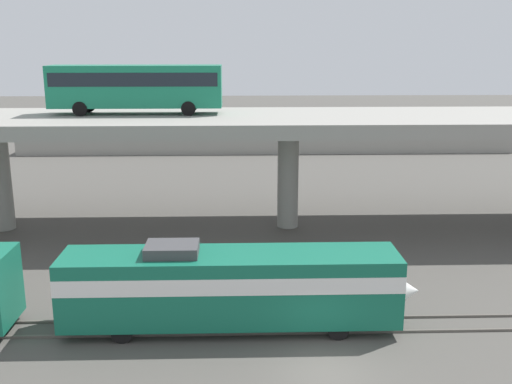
# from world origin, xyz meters

# --- Properties ---
(ground_plane) EXTENTS (260.00, 260.00, 0.00)m
(ground_plane) POSITION_xyz_m (0.00, 0.00, 0.00)
(ground_plane) COLOR #4C4944
(rail_strip_near) EXTENTS (110.00, 0.12, 0.12)m
(rail_strip_near) POSITION_xyz_m (0.00, 3.25, 0.06)
(rail_strip_near) COLOR #59544C
(rail_strip_near) RESTS_ON ground_plane
(rail_strip_far) EXTENTS (110.00, 0.12, 0.12)m
(rail_strip_far) POSITION_xyz_m (0.00, 4.75, 0.06)
(rail_strip_far) COLOR #59544C
(rail_strip_far) RESTS_ON ground_plane
(train_locomotive) EXTENTS (16.57, 3.04, 4.18)m
(train_locomotive) POSITION_xyz_m (-3.19, 4.00, 2.19)
(train_locomotive) COLOR #14664C
(train_locomotive) RESTS_ON ground_plane
(highway_overpass) EXTENTS (96.00, 10.59, 8.11)m
(highway_overpass) POSITION_xyz_m (0.00, 20.00, 7.32)
(highway_overpass) COLOR gray
(highway_overpass) RESTS_ON ground_plane
(transit_bus_on_overpass) EXTENTS (12.00, 2.68, 3.40)m
(transit_bus_on_overpass) POSITION_xyz_m (-10.71, 21.04, 10.17)
(transit_bus_on_overpass) COLOR #197A56
(transit_bus_on_overpass) RESTS_ON highway_overpass
(pier_parking_lot) EXTENTS (59.53, 12.71, 1.65)m
(pier_parking_lot) POSITION_xyz_m (0.00, 55.00, 0.83)
(pier_parking_lot) COLOR gray
(pier_parking_lot) RESTS_ON ground_plane
(parked_car_0) EXTENTS (4.43, 2.00, 1.50)m
(parked_car_0) POSITION_xyz_m (18.25, 52.43, 2.43)
(parked_car_0) COLOR maroon
(parked_car_0) RESTS_ON pier_parking_lot
(parked_car_1) EXTENTS (4.21, 1.91, 1.50)m
(parked_car_1) POSITION_xyz_m (9.91, 55.28, 2.43)
(parked_car_1) COLOR maroon
(parked_car_1) RESTS_ON pier_parking_lot
(parked_car_2) EXTENTS (4.01, 1.92, 1.50)m
(parked_car_2) POSITION_xyz_m (-12.23, 56.35, 2.43)
(parked_car_2) COLOR navy
(parked_car_2) RESTS_ON pier_parking_lot
(parked_car_3) EXTENTS (4.65, 2.00, 1.50)m
(parked_car_3) POSITION_xyz_m (-7.33, 51.89, 2.43)
(parked_car_3) COLOR navy
(parked_car_3) RESTS_ON pier_parking_lot
(parked_car_4) EXTENTS (4.18, 2.00, 1.50)m
(parked_car_4) POSITION_xyz_m (0.13, 55.80, 2.43)
(parked_car_4) COLOR #9E998C
(parked_car_4) RESTS_ON pier_parking_lot
(parked_car_5) EXTENTS (4.35, 1.95, 1.50)m
(parked_car_5) POSITION_xyz_m (24.38, 56.87, 2.43)
(parked_car_5) COLOR #9E998C
(parked_car_5) RESTS_ON pier_parking_lot
(parked_car_6) EXTENTS (4.11, 1.84, 1.50)m
(parked_car_6) POSITION_xyz_m (-15.26, 53.10, 2.43)
(parked_car_6) COLOR navy
(parked_car_6) RESTS_ON pier_parking_lot
(parked_car_7) EXTENTS (4.21, 1.86, 1.50)m
(parked_car_7) POSITION_xyz_m (19.04, 57.81, 2.43)
(parked_car_7) COLOR #515459
(parked_car_7) RESTS_ON pier_parking_lot
(harbor_water) EXTENTS (140.00, 36.00, 0.01)m
(harbor_water) POSITION_xyz_m (0.00, 78.00, 0.00)
(harbor_water) COLOR #2D5170
(harbor_water) RESTS_ON ground_plane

